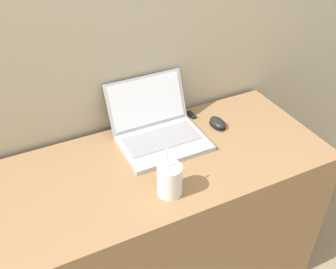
% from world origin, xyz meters
% --- Properties ---
extents(wall_back, '(7.00, 0.04, 2.50)m').
position_xyz_m(wall_back, '(0.00, 0.60, 1.25)').
color(wall_back, '#BCB299').
rests_on(wall_back, ground_plane).
extents(desk, '(1.37, 0.56, 0.73)m').
position_xyz_m(desk, '(0.00, 0.28, 0.37)').
color(desk, '#936D47').
rests_on(desk, ground_plane).
extents(laptop, '(0.33, 0.32, 0.21)m').
position_xyz_m(laptop, '(0.10, 0.42, 0.78)').
color(laptop, '#ADADB2').
rests_on(laptop, desk).
extents(drink_cup, '(0.08, 0.08, 0.18)m').
position_xyz_m(drink_cup, '(0.00, 0.12, 0.79)').
color(drink_cup, silver).
rests_on(drink_cup, desk).
extents(computer_mouse, '(0.06, 0.09, 0.03)m').
position_xyz_m(computer_mouse, '(0.36, 0.39, 0.75)').
color(computer_mouse, black).
rests_on(computer_mouse, desk).
extents(usb_stick, '(0.02, 0.06, 0.01)m').
position_xyz_m(usb_stick, '(0.30, 0.51, 0.74)').
color(usb_stick, black).
rests_on(usb_stick, desk).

